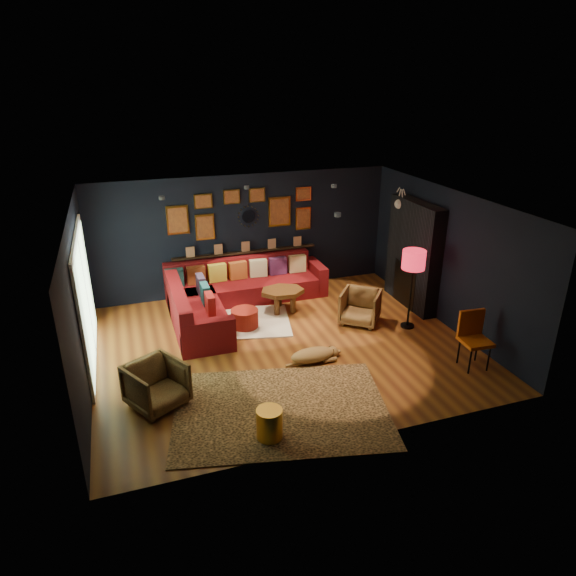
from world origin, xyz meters
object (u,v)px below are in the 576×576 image
object	(u,v)px
armchair_left	(156,383)
gold_stool	(269,424)
sectional	(228,296)
pouf	(245,318)
armchair_right	(360,306)
orange_chair	(473,334)
coffee_table	(282,294)
dog	(313,353)
floor_lamp	(413,263)

from	to	relation	value
armchair_left	gold_stool	bearing A→B (deg)	-71.56
sectional	pouf	bearing A→B (deg)	-81.76
sectional	armchair_right	distance (m)	2.70
armchair_right	orange_chair	size ratio (longest dim) A/B	0.76
sectional	coffee_table	distance (m)	1.13
pouf	gold_stool	xyz separation A→B (m)	(-0.49, -3.27, 0.02)
orange_chair	dog	size ratio (longest dim) A/B	0.91
pouf	gold_stool	bearing A→B (deg)	-98.43
pouf	armchair_right	size ratio (longest dim) A/B	0.72
orange_chair	gold_stool	bearing A→B (deg)	-164.18
armchair_right	orange_chair	xyz separation A→B (m)	(1.06, -2.02, 0.20)
coffee_table	floor_lamp	xyz separation A→B (m)	(2.07, -1.44, 0.91)
armchair_right	sectional	bearing A→B (deg)	-172.47
pouf	dog	size ratio (longest dim) A/B	0.50
sectional	gold_stool	bearing A→B (deg)	-94.91
armchair_right	floor_lamp	world-z (taller)	floor_lamp
coffee_table	armchair_left	distance (m)	3.72
coffee_table	sectional	bearing A→B (deg)	158.26
sectional	orange_chair	xyz separation A→B (m)	(3.37, -3.42, 0.24)
sectional	orange_chair	bearing A→B (deg)	-45.39
gold_stool	dog	world-z (taller)	gold_stool
sectional	floor_lamp	size ratio (longest dim) A/B	2.20
coffee_table	dog	world-z (taller)	coffee_table
coffee_table	orange_chair	world-z (taller)	orange_chair
floor_lamp	dog	bearing A→B (deg)	-163.54
sectional	gold_stool	xyz separation A→B (m)	(-0.36, -4.16, -0.10)
sectional	dog	xyz separation A→B (m)	(0.90, -2.51, -0.14)
pouf	orange_chair	distance (m)	4.13
orange_chair	floor_lamp	size ratio (longest dim) A/B	0.62
sectional	armchair_left	world-z (taller)	sectional
armchair_left	pouf	bearing A→B (deg)	19.12
orange_chair	floor_lamp	bearing A→B (deg)	103.92
pouf	armchair_right	xyz separation A→B (m)	(2.18, -0.51, 0.17)
armchair_right	floor_lamp	size ratio (longest dim) A/B	0.47
armchair_right	floor_lamp	bearing A→B (deg)	8.67
orange_chair	dog	distance (m)	2.66
coffee_table	orange_chair	xyz separation A→B (m)	(2.33, -3.00, 0.18)
floor_lamp	pouf	bearing A→B (deg)	161.92
gold_stool	pouf	bearing A→B (deg)	81.57
orange_chair	armchair_left	bearing A→B (deg)	179.11
coffee_table	gold_stool	distance (m)	4.00
coffee_table	armchair_right	distance (m)	1.60
orange_chair	floor_lamp	world-z (taller)	floor_lamp
sectional	coffee_table	bearing A→B (deg)	-21.74
armchair_left	orange_chair	bearing A→B (deg)	-34.60
armchair_right	orange_chair	distance (m)	2.29
armchair_left	armchair_right	bearing A→B (deg)	-8.19
gold_stool	floor_lamp	xyz separation A→B (m)	(3.47, 2.30, 1.08)
sectional	pouf	distance (m)	0.90
pouf	armchair_right	world-z (taller)	armchair_right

